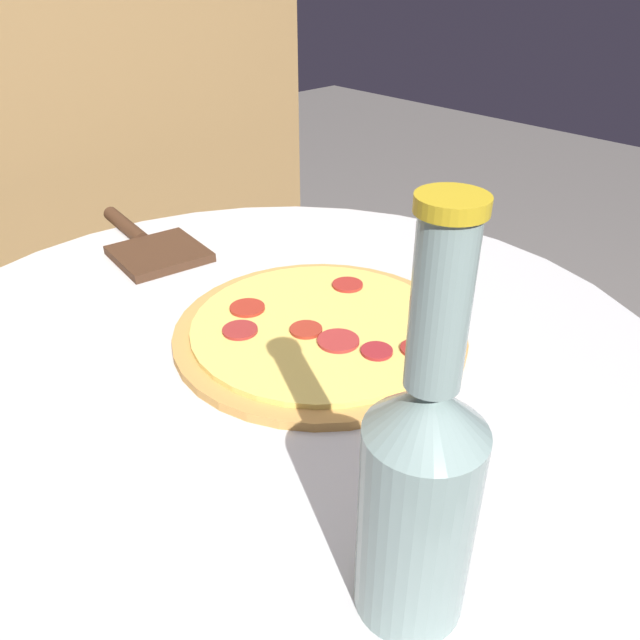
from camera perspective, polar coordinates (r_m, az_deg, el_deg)
table at (r=0.79m, az=-3.92°, el=-14.46°), size 0.86×0.86×0.77m
fence_panel at (r=1.28m, az=-26.95°, el=12.62°), size 1.38×0.04×1.61m
pizza at (r=0.68m, az=-0.00°, el=-0.88°), size 0.32×0.32×0.02m
beer_bottle at (r=0.38m, az=9.09°, el=-14.85°), size 0.07×0.07×0.28m
pizza_paddle at (r=0.92m, az=-15.36°, el=6.60°), size 0.13×0.25×0.02m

